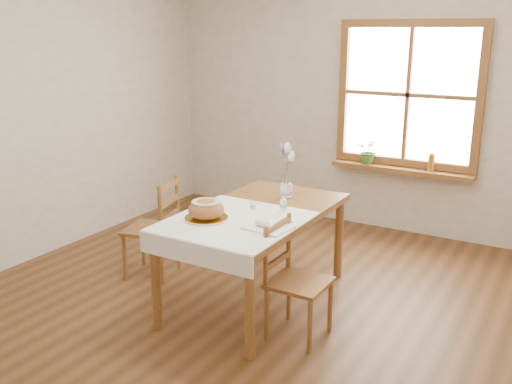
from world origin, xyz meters
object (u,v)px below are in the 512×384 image
at_px(flower_vase, 286,191).
at_px(bread_plate, 206,218).
at_px(chair_right, 299,281).
at_px(dining_table, 256,221).
at_px(chair_left, 151,228).

bearing_deg(flower_vase, bread_plate, -105.85).
bearing_deg(chair_right, dining_table, 60.11).
bearing_deg(bread_plate, chair_left, 157.57).
xyz_separation_m(dining_table, chair_left, (-1.04, -0.03, -0.23)).
distance_m(dining_table, chair_right, 0.66).
bearing_deg(chair_right, bread_plate, 95.90).
height_order(chair_right, bread_plate, chair_right).
height_order(bread_plate, flower_vase, flower_vase).
relative_size(chair_left, bread_plate, 2.83).
bearing_deg(flower_vase, chair_right, -56.13).
distance_m(dining_table, flower_vase, 0.45).
distance_m(chair_right, bread_plate, 0.81).
height_order(chair_right, flower_vase, flower_vase).
relative_size(chair_left, chair_right, 1.05).
bearing_deg(bread_plate, flower_vase, 74.15).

